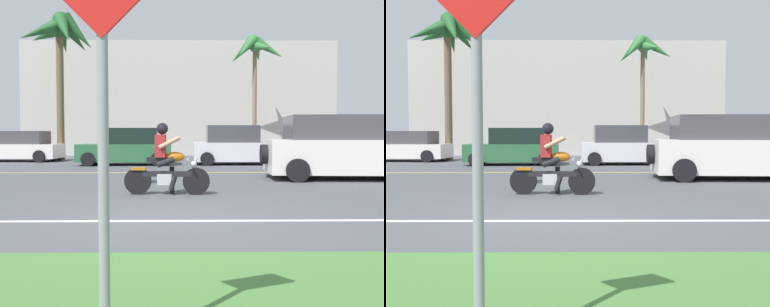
# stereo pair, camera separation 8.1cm
# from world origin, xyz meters

# --- Properties ---
(ground) EXTENTS (56.00, 30.00, 0.04)m
(ground) POSITION_xyz_m (0.00, 3.00, -0.02)
(ground) COLOR #4C4F54
(lane_line_near) EXTENTS (50.40, 0.12, 0.01)m
(lane_line_near) POSITION_xyz_m (0.00, -0.32, 0.00)
(lane_line_near) COLOR silver
(lane_line_near) RESTS_ON ground
(lane_line_far) EXTENTS (50.40, 0.12, 0.01)m
(lane_line_far) POSITION_xyz_m (0.00, 7.61, 0.00)
(lane_line_far) COLOR yellow
(lane_line_far) RESTS_ON ground
(motorcyclist) EXTENTS (1.84, 0.60, 1.54)m
(motorcyclist) POSITION_xyz_m (-0.18, 2.47, 0.65)
(motorcyclist) COLOR black
(motorcyclist) RESTS_ON ground
(suv_nearby) EXTENTS (5.14, 2.51, 1.83)m
(suv_nearby) POSITION_xyz_m (5.02, 5.63, 0.90)
(suv_nearby) COLOR white
(suv_nearby) RESTS_ON ground
(parked_car_0) EXTENTS (4.58, 2.11, 1.43)m
(parked_car_0) POSITION_xyz_m (-7.87, 13.66, 0.68)
(parked_car_0) COLOR white
(parked_car_0) RESTS_ON ground
(parked_car_1) EXTENTS (3.91, 1.90, 1.55)m
(parked_car_1) POSITION_xyz_m (-2.23, 11.24, 0.72)
(parked_car_1) COLOR #2D663D
(parked_car_1) RESTS_ON ground
(parked_car_2) EXTENTS (3.74, 2.03, 1.66)m
(parked_car_2) POSITION_xyz_m (2.39, 11.53, 0.77)
(parked_car_2) COLOR silver
(parked_car_2) RESTS_ON ground
(parked_car_3) EXTENTS (3.73, 1.91, 1.57)m
(parked_car_3) POSITION_xyz_m (7.82, 12.91, 0.73)
(parked_car_3) COLOR white
(parked_car_3) RESTS_ON ground
(palm_tree_0) EXTENTS (3.10, 3.27, 6.53)m
(palm_tree_0) POSITION_xyz_m (3.94, 16.01, 5.53)
(palm_tree_0) COLOR #846B4C
(palm_tree_0) RESTS_ON ground
(palm_tree_1) EXTENTS (3.79, 3.89, 7.24)m
(palm_tree_1) POSITION_xyz_m (-5.95, 14.52, 5.98)
(palm_tree_1) COLOR brown
(palm_tree_1) RESTS_ON ground
(street_sign) EXTENTS (0.62, 0.06, 2.42)m
(street_sign) POSITION_xyz_m (-0.21, -4.34, 1.48)
(street_sign) COLOR gray
(street_sign) RESTS_ON ground
(building_far) EXTENTS (19.05, 4.00, 6.90)m
(building_far) POSITION_xyz_m (-0.14, 21.00, 3.45)
(building_far) COLOR #BCB7AD
(building_far) RESTS_ON ground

